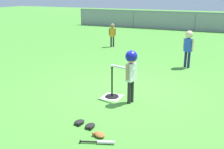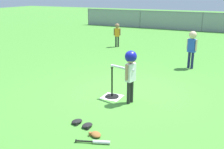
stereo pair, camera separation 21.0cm
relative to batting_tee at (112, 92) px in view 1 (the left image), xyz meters
The scene contains 12 objects.
ground_plane 0.50m from the batting_tee, 63.73° to the left, with size 60.00×60.00×0.00m, color #478C33.
home_plate 0.11m from the batting_tee, 90.00° to the right, with size 0.44×0.44×0.01m, color white.
batting_tee is the anchor object (origin of this frame).
baseball_on_tee 0.64m from the batting_tee, 90.00° to the right, with size 0.07×0.07×0.07m, color white.
batter_child 0.89m from the batting_tee, 14.82° to the right, with size 0.63×0.33×1.18m.
fielder_deep_right 3.58m from the batting_tee, 70.56° to the left, with size 0.34×0.24×1.19m.
fielder_deep_left 6.00m from the batting_tee, 113.79° to the left, with size 0.28×0.20×1.03m.
spare_bat_silver 2.05m from the batting_tee, 70.58° to the right, with size 0.56×0.25×0.06m.
glove_by_plate 1.82m from the batting_tee, 72.92° to the right, with size 0.27×0.25×0.07m.
glove_near_bats 1.48m from the batting_tee, 90.48° to the right, with size 0.22×0.26×0.07m.
glove_tossed_aside 1.55m from the batting_tee, 81.00° to the right, with size 0.20×0.25×0.07m.
outfield_fence 12.08m from the batting_tee, 88.98° to the left, with size 16.06×0.06×1.15m.
Camera 1 is at (2.19, -5.86, 2.38)m, focal length 43.69 mm.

